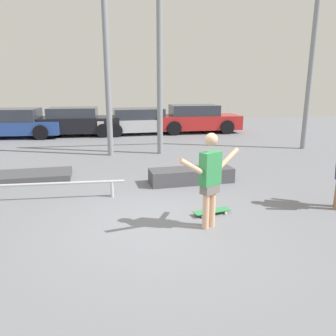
{
  "coord_description": "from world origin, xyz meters",
  "views": [
    {
      "loc": [
        -0.77,
        -5.46,
        2.49
      ],
      "look_at": [
        0.34,
        1.14,
        0.76
      ],
      "focal_mm": 35.0,
      "sensor_mm": 36.0,
      "label": 1
    }
  ],
  "objects": [
    {
      "name": "parked_car_black",
      "position": [
        -2.56,
        11.26,
        0.67
      ],
      "size": [
        4.22,
        2.04,
        1.37
      ],
      "rotation": [
        0.0,
        0.0,
        -0.04
      ],
      "color": "black",
      "rests_on": "ground_plane"
    },
    {
      "name": "ground_plane",
      "position": [
        0.0,
        0.0,
        0.0
      ],
      "size": [
        36.0,
        36.0,
        0.0
      ],
      "primitive_type": "plane",
      "color": "slate"
    },
    {
      "name": "parked_car_blue",
      "position": [
        -5.28,
        11.09,
        0.66
      ],
      "size": [
        4.13,
        2.18,
        1.36
      ],
      "rotation": [
        0.0,
        0.0,
        -0.07
      ],
      "color": "#284793",
      "rests_on": "ground_plane"
    },
    {
      "name": "grind_rail",
      "position": [
        -2.15,
        1.72,
        0.32
      ],
      "size": [
        3.16,
        0.16,
        0.4
      ],
      "rotation": [
        0.0,
        0.0,
        -0.03
      ],
      "color": "#B7BABF",
      "rests_on": "ground_plane"
    },
    {
      "name": "skateboarder",
      "position": [
        0.84,
        -0.25,
        0.96
      ],
      "size": [
        1.28,
        0.78,
        1.7
      ],
      "rotation": [
        0.0,
        0.0,
        0.52
      ],
      "color": "#DBAD89",
      "rests_on": "ground_plane"
    },
    {
      "name": "canopy_support_right",
      "position": [
        3.75,
        6.25,
        3.64
      ],
      "size": [
        5.91,
        0.2,
        5.92
      ],
      "color": "gray",
      "rests_on": "ground_plane"
    },
    {
      "name": "manual_pad",
      "position": [
        -3.15,
        3.52,
        0.08
      ],
      "size": [
        2.41,
        1.19,
        0.17
      ],
      "primitive_type": "cube",
      "rotation": [
        0.0,
        0.0,
        0.06
      ],
      "color": "#47474C",
      "rests_on": "ground_plane"
    },
    {
      "name": "parked_car_silver",
      "position": [
        0.65,
        11.34,
        0.62
      ],
      "size": [
        4.61,
        2.17,
        1.28
      ],
      "rotation": [
        0.0,
        0.0,
        0.05
      ],
      "color": "#B7BABF",
      "rests_on": "ground_plane"
    },
    {
      "name": "canopy_support_left",
      "position": [
        -3.75,
        6.25,
        3.64
      ],
      "size": [
        5.91,
        0.2,
        5.92
      ],
      "color": "gray",
      "rests_on": "ground_plane"
    },
    {
      "name": "grind_box",
      "position": [
        1.17,
        2.48,
        0.19
      ],
      "size": [
        2.2,
        0.82,
        0.37
      ],
      "primitive_type": "cube",
      "rotation": [
        0.0,
        0.0,
        0.08
      ],
      "color": "#47474C",
      "rests_on": "ground_plane"
    },
    {
      "name": "parked_car_red",
      "position": [
        3.54,
        11.34,
        0.7
      ],
      "size": [
        4.42,
        2.04,
        1.43
      ],
      "rotation": [
        0.0,
        0.0,
        -0.01
      ],
      "color": "red",
      "rests_on": "ground_plane"
    },
    {
      "name": "skateboard",
      "position": [
        1.07,
        0.32,
        0.06
      ],
      "size": [
        0.77,
        0.36,
        0.08
      ],
      "rotation": [
        0.0,
        0.0,
        0.22
      ],
      "color": "#338C4C",
      "rests_on": "ground_plane"
    }
  ]
}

